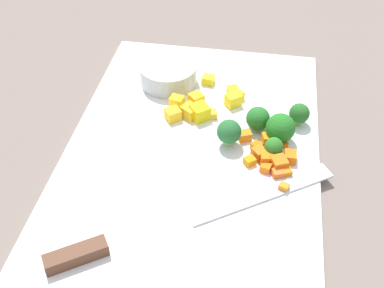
# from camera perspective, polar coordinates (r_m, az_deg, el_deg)

# --- Properties ---
(ground_plane) EXTENTS (4.00, 4.00, 0.00)m
(ground_plane) POSITION_cam_1_polar(r_m,az_deg,el_deg) (0.65, 0.00, -1.42)
(ground_plane) COLOR slate
(cutting_board) EXTENTS (0.51, 0.34, 0.01)m
(cutting_board) POSITION_cam_1_polar(r_m,az_deg,el_deg) (0.65, 0.00, -1.04)
(cutting_board) COLOR white
(cutting_board) RESTS_ON ground_plane
(prep_bowl) EXTENTS (0.09, 0.09, 0.03)m
(prep_bowl) POSITION_cam_1_polar(r_m,az_deg,el_deg) (0.76, -2.82, 8.25)
(prep_bowl) COLOR #B6BBB9
(prep_bowl) RESTS_ON cutting_board
(chef_knife) EXTENTS (0.22, 0.31, 0.02)m
(chef_knife) POSITION_cam_1_polar(r_m,az_deg,el_deg) (0.55, -3.89, -9.81)
(chef_knife) COLOR silver
(chef_knife) RESTS_ON cutting_board
(carrot_dice_0) EXTENTS (0.02, 0.02, 0.02)m
(carrot_dice_0) POSITION_cam_1_polar(r_m,az_deg,el_deg) (0.66, 9.04, 0.55)
(carrot_dice_0) COLOR orange
(carrot_dice_0) RESTS_ON cutting_board
(carrot_dice_1) EXTENTS (0.01, 0.01, 0.01)m
(carrot_dice_1) POSITION_cam_1_polar(r_m,az_deg,el_deg) (0.66, 10.75, 0.03)
(carrot_dice_1) COLOR orange
(carrot_dice_1) RESTS_ON cutting_board
(carrot_dice_2) EXTENTS (0.02, 0.02, 0.01)m
(carrot_dice_2) POSITION_cam_1_polar(r_m,az_deg,el_deg) (0.65, 7.66, -0.29)
(carrot_dice_2) COLOR orange
(carrot_dice_2) RESTS_ON cutting_board
(carrot_dice_3) EXTENTS (0.02, 0.02, 0.01)m
(carrot_dice_3) POSITION_cam_1_polar(r_m,az_deg,el_deg) (0.64, 7.93, -0.96)
(carrot_dice_3) COLOR orange
(carrot_dice_3) RESTS_ON cutting_board
(carrot_dice_4) EXTENTS (0.03, 0.02, 0.02)m
(carrot_dice_4) POSITION_cam_1_polar(r_m,az_deg,el_deg) (0.62, 10.22, -2.30)
(carrot_dice_4) COLOR orange
(carrot_dice_4) RESTS_ON cutting_board
(carrot_dice_5) EXTENTS (0.02, 0.02, 0.01)m
(carrot_dice_5) POSITION_cam_1_polar(r_m,az_deg,el_deg) (0.61, 10.14, -3.47)
(carrot_dice_5) COLOR orange
(carrot_dice_5) RESTS_ON cutting_board
(carrot_dice_6) EXTENTS (0.02, 0.02, 0.01)m
(carrot_dice_6) POSITION_cam_1_polar(r_m,az_deg,el_deg) (0.64, 9.77, -1.50)
(carrot_dice_6) COLOR orange
(carrot_dice_6) RESTS_ON cutting_board
(carrot_dice_7) EXTENTS (0.02, 0.02, 0.02)m
(carrot_dice_7) POSITION_cam_1_polar(r_m,az_deg,el_deg) (0.63, 8.81, -1.67)
(carrot_dice_7) COLOR orange
(carrot_dice_7) RESTS_ON cutting_board
(carrot_dice_8) EXTENTS (0.01, 0.02, 0.01)m
(carrot_dice_8) POSITION_cam_1_polar(r_m,az_deg,el_deg) (0.62, 8.70, -2.81)
(carrot_dice_8) COLOR orange
(carrot_dice_8) RESTS_ON cutting_board
(carrot_dice_9) EXTENTS (0.01, 0.01, 0.01)m
(carrot_dice_9) POSITION_cam_1_polar(r_m,az_deg,el_deg) (0.62, 11.17, -3.34)
(carrot_dice_9) COLOR orange
(carrot_dice_9) RESTS_ON cutting_board
(carrot_dice_10) EXTENTS (0.01, 0.01, 0.01)m
(carrot_dice_10) POSITION_cam_1_polar(r_m,az_deg,el_deg) (0.60, 10.79, -5.06)
(carrot_dice_10) COLOR orange
(carrot_dice_10) RESTS_ON cutting_board
(carrot_dice_11) EXTENTS (0.02, 0.02, 0.01)m
(carrot_dice_11) POSITION_cam_1_polar(r_m,az_deg,el_deg) (0.66, 6.23, 0.97)
(carrot_dice_11) COLOR orange
(carrot_dice_11) RESTS_ON cutting_board
(carrot_dice_12) EXTENTS (0.02, 0.02, 0.01)m
(carrot_dice_12) POSITION_cam_1_polar(r_m,az_deg,el_deg) (0.64, 11.52, -1.40)
(carrot_dice_12) COLOR orange
(carrot_dice_12) RESTS_ON cutting_board
(carrot_dice_13) EXTENTS (0.02, 0.02, 0.01)m
(carrot_dice_13) POSITION_cam_1_polar(r_m,az_deg,el_deg) (0.63, 6.83, -2.01)
(carrot_dice_13) COLOR orange
(carrot_dice_13) RESTS_ON cutting_board
(pepper_dice_0) EXTENTS (0.02, 0.02, 0.01)m
(pepper_dice_0) POSITION_cam_1_polar(r_m,az_deg,el_deg) (0.73, 5.52, 5.69)
(pepper_dice_0) COLOR yellow
(pepper_dice_0) RESTS_ON cutting_board
(pepper_dice_1) EXTENTS (0.02, 0.02, 0.01)m
(pepper_dice_1) POSITION_cam_1_polar(r_m,az_deg,el_deg) (0.69, 2.33, 3.53)
(pepper_dice_1) COLOR yellow
(pepper_dice_1) RESTS_ON cutting_board
(pepper_dice_2) EXTENTS (0.03, 0.03, 0.02)m
(pepper_dice_2) POSITION_cam_1_polar(r_m,az_deg,el_deg) (0.69, 1.09, 3.77)
(pepper_dice_2) COLOR yellow
(pepper_dice_2) RESTS_ON cutting_board
(pepper_dice_3) EXTENTS (0.02, 0.02, 0.01)m
(pepper_dice_3) POSITION_cam_1_polar(r_m,az_deg,el_deg) (0.74, 4.86, 6.24)
(pepper_dice_3) COLOR yellow
(pepper_dice_3) RESTS_ON cutting_board
(pepper_dice_4) EXTENTS (0.03, 0.03, 0.02)m
(pepper_dice_4) POSITION_cam_1_polar(r_m,az_deg,el_deg) (0.72, 0.51, 5.32)
(pepper_dice_4) COLOR yellow
(pepper_dice_4) RESTS_ON cutting_board
(pepper_dice_5) EXTENTS (0.02, 0.02, 0.02)m
(pepper_dice_5) POSITION_cam_1_polar(r_m,az_deg,el_deg) (0.71, -1.79, 4.95)
(pepper_dice_5) COLOR yellow
(pepper_dice_5) RESTS_ON cutting_board
(pepper_dice_6) EXTENTS (0.03, 0.03, 0.02)m
(pepper_dice_6) POSITION_cam_1_polar(r_m,az_deg,el_deg) (0.69, -2.26, 3.51)
(pepper_dice_6) COLOR yellow
(pepper_dice_6) RESTS_ON cutting_board
(pepper_dice_7) EXTENTS (0.03, 0.03, 0.02)m
(pepper_dice_7) POSITION_cam_1_polar(r_m,az_deg,el_deg) (0.71, 4.90, 5.19)
(pepper_dice_7) COLOR yellow
(pepper_dice_7) RESTS_ON cutting_board
(pepper_dice_8) EXTENTS (0.02, 0.02, 0.01)m
(pepper_dice_8) POSITION_cam_1_polar(r_m,az_deg,el_deg) (0.76, 1.87, 7.59)
(pepper_dice_8) COLOR yellow
(pepper_dice_8) RESTS_ON cutting_board
(pepper_dice_9) EXTENTS (0.03, 0.03, 0.02)m
(pepper_dice_9) POSITION_cam_1_polar(r_m,az_deg,el_deg) (0.69, -0.23, 3.87)
(pepper_dice_9) COLOR yellow
(pepper_dice_9) RESTS_ON cutting_board
(broccoli_floret_0) EXTENTS (0.02, 0.02, 0.03)m
(broccoli_floret_0) POSITION_cam_1_polar(r_m,az_deg,el_deg) (0.63, 9.63, -0.32)
(broccoli_floret_0) COLOR #7FC363
(broccoli_floret_0) RESTS_ON cutting_board
(broccoli_floret_1) EXTENTS (0.03, 0.03, 0.03)m
(broccoli_floret_1) POSITION_cam_1_polar(r_m,az_deg,el_deg) (0.69, 12.56, 3.51)
(broccoli_floret_1) COLOR #8BB255
(broccoli_floret_1) RESTS_ON cutting_board
(broccoli_floret_2) EXTENTS (0.03, 0.03, 0.04)m
(broccoli_floret_2) POSITION_cam_1_polar(r_m,az_deg,el_deg) (0.64, 4.40, 1.41)
(broccoli_floret_2) COLOR #8AB46C
(broccoli_floret_2) RESTS_ON cutting_board
(broccoli_floret_3) EXTENTS (0.03, 0.03, 0.03)m
(broccoli_floret_3) POSITION_cam_1_polar(r_m,az_deg,el_deg) (0.67, 7.80, 2.98)
(broccoli_floret_3) COLOR #87B366
(broccoli_floret_3) RESTS_ON cutting_board
(broccoli_floret_4) EXTENTS (0.04, 0.04, 0.04)m
(broccoli_floret_4) POSITION_cam_1_polar(r_m,az_deg,el_deg) (0.65, 10.40, 1.83)
(broccoli_floret_4) COLOR #95B863
(broccoli_floret_4) RESTS_ON cutting_board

